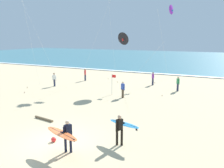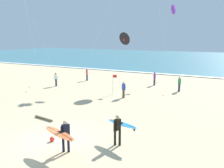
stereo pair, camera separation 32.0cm
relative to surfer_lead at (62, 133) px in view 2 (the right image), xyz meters
The scene contains 15 objects.
ground_plane 1.87m from the surfer_lead, 144.16° to the left, with size 160.00×160.00×0.00m, color #D1BA8E.
ocean_water 56.90m from the surfer_lead, 91.26° to the left, with size 160.00×60.00×0.08m, color teal.
shoreline_foam 27.23m from the surfer_lead, 92.64° to the left, with size 160.00×0.98×0.01m, color white.
surfer_lead is the anchor object (origin of this frame).
surfer_trailing 3.02m from the surfer_lead, 46.06° to the left, with size 2.12×1.17×1.71m.
kite_delta_violet_far 24.87m from the surfer_lead, 90.49° to the left, with size 1.16×4.40×9.89m.
kite_delta_charcoal_distant 15.87m from the surfer_lead, 102.48° to the left, with size 5.51×1.68×6.25m.
bystander_blue_top 11.47m from the surfer_lead, 99.04° to the left, with size 0.46×0.29×1.59m.
bystander_red_top 19.91m from the surfer_lead, 119.65° to the left, with size 0.28×0.47×1.59m.
bystander_white_top 16.84m from the surfer_lead, 131.43° to the left, with size 0.48×0.28×1.59m.
bystander_purple_top 18.45m from the surfer_lead, 92.90° to the left, with size 0.33×0.42×1.59m.
bystander_green_top 16.65m from the surfer_lead, 81.74° to the left, with size 0.36×0.39×1.59m.
lifeguard_flag 12.42m from the surfer_lead, 105.07° to the left, with size 0.44×0.05×2.10m.
beach_ball 1.85m from the surfer_lead, 150.87° to the left, with size 0.28×0.28×0.28m, color red.
driftwood_log 5.52m from the surfer_lead, 143.10° to the left, with size 0.16×0.16×1.77m, color #846B4C.
Camera 2 is at (8.38, -9.44, 5.74)m, focal length 37.54 mm.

